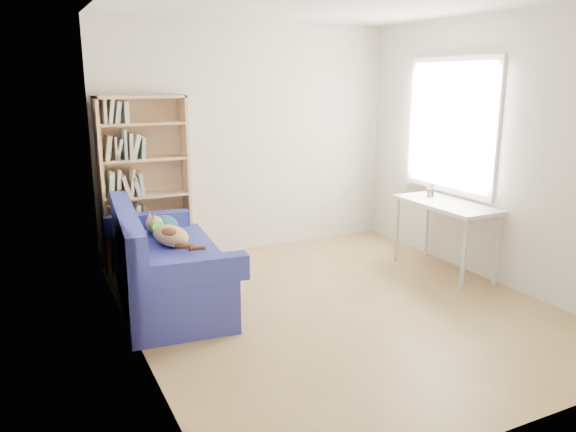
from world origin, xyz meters
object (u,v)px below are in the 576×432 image
object	(u,v)px
bookshelf	(145,191)
desk	(446,210)
sofa	(164,266)
pen_cup	(431,192)

from	to	relation	value
bookshelf	desk	distance (m)	3.13
sofa	pen_cup	size ratio (longest dim) A/B	12.44
pen_cup	bookshelf	bearing A→B (deg)	156.01
sofa	desk	world-z (taller)	sofa
desk	pen_cup	bearing A→B (deg)	81.31
desk	pen_cup	world-z (taller)	pen_cup
sofa	pen_cup	bearing A→B (deg)	1.63
bookshelf	desk	bearing A→B (deg)	-29.37
bookshelf	desk	world-z (taller)	bookshelf
pen_cup	desk	bearing A→B (deg)	-98.69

